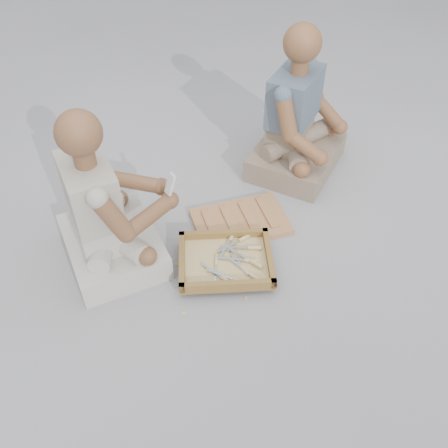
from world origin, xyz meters
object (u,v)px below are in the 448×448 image
object	(u,v)px
tool_tray	(226,261)
companion	(297,125)
carved_panel	(241,222)
craftsman	(105,215)

from	to	relation	value
tool_tray	companion	xyz separation A→B (m)	(0.74, 0.72, 0.26)
carved_panel	craftsman	bearing A→B (deg)	-179.12
carved_panel	craftsman	xyz separation A→B (m)	(-0.75, -0.01, 0.30)
tool_tray	craftsman	world-z (taller)	craftsman
companion	craftsman	bearing A→B (deg)	-24.90
tool_tray	craftsman	size ratio (longest dim) A/B	0.63
craftsman	carved_panel	bearing A→B (deg)	84.99
tool_tray	craftsman	bearing A→B (deg)	152.49
craftsman	companion	distance (m)	1.36
tool_tray	craftsman	xyz separation A→B (m)	(-0.55, 0.29, 0.26)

